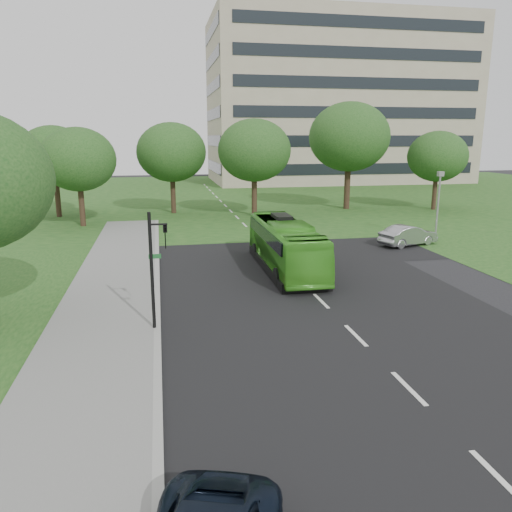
# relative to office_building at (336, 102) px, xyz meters

# --- Properties ---
(ground) EXTENTS (160.00, 160.00, 0.00)m
(ground) POSITION_rel_office_building_xyz_m (-21.96, -61.96, -12.50)
(ground) COLOR black
(ground) RESTS_ON ground
(street_surfaces) EXTENTS (120.00, 120.00, 0.15)m
(street_surfaces) POSITION_rel_office_building_xyz_m (-22.34, -39.21, -12.47)
(street_surfaces) COLOR black
(street_surfaces) RESTS_ON ground
(office_building) EXTENTS (40.10, 20.10, 25.00)m
(office_building) POSITION_rel_office_building_xyz_m (0.00, 0.00, 0.00)
(office_building) COLOR tan
(office_building) RESTS_ON ground
(tree_park_a) EXTENTS (5.91, 5.91, 7.86)m
(tree_park_a) POSITION_rel_office_building_xyz_m (-34.94, -37.93, -7.17)
(tree_park_a) COLOR black
(tree_park_a) RESTS_ON ground
(tree_park_b) EXTENTS (6.42, 6.42, 8.41)m
(tree_park_b) POSITION_rel_office_building_xyz_m (-27.47, -32.12, -6.83)
(tree_park_b) COLOR black
(tree_park_b) RESTS_ON ground
(tree_park_c) EXTENTS (6.53, 6.53, 8.68)m
(tree_park_c) POSITION_rel_office_building_xyz_m (-20.26, -35.34, -6.61)
(tree_park_c) COLOR black
(tree_park_c) RESTS_ON ground
(tree_park_d) EXTENTS (7.89, 7.89, 10.43)m
(tree_park_d) POSITION_rel_office_building_xyz_m (-10.25, -32.52, -5.44)
(tree_park_d) COLOR black
(tree_park_d) RESTS_ON ground
(tree_park_e) EXTENTS (5.75, 5.75, 7.66)m
(tree_park_e) POSITION_rel_office_building_xyz_m (-1.91, -34.70, -7.29)
(tree_park_e) COLOR black
(tree_park_e) RESTS_ON ground
(tree_park_f) EXTENTS (6.06, 6.06, 8.09)m
(tree_park_f) POSITION_rel_office_building_xyz_m (-37.78, -32.39, -7.00)
(tree_park_f) COLOR black
(tree_park_f) RESTS_ON ground
(bus) EXTENTS (2.33, 9.69, 2.70)m
(bus) POSITION_rel_office_building_xyz_m (-22.17, -54.38, -11.15)
(bus) COLOR green
(bus) RESTS_ON ground
(sedan) EXTENTS (4.38, 2.67, 1.36)m
(sedan) POSITION_rel_office_building_xyz_m (-12.59, -49.89, -11.82)
(sedan) COLOR #98999D
(sedan) RESTS_ON ground
(traffic_light) EXTENTS (0.72, 0.20, 4.48)m
(traffic_light) POSITION_rel_office_building_xyz_m (-29.02, -62.10, -9.87)
(traffic_light) COLOR black
(traffic_light) RESTS_ON ground
(camera_pole) EXTENTS (0.44, 0.39, 4.73)m
(camera_pole) POSITION_rel_office_building_xyz_m (-9.43, -47.95, -9.45)
(camera_pole) COLOR gray
(camera_pole) RESTS_ON ground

